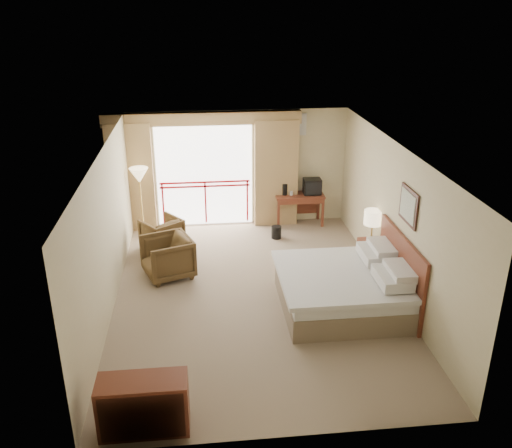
{
  "coord_description": "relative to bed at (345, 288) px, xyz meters",
  "views": [
    {
      "loc": [
        -0.91,
        -8.57,
        4.99
      ],
      "look_at": [
        0.07,
        0.4,
        1.23
      ],
      "focal_mm": 38.0,
      "sensor_mm": 36.0,
      "label": 1
    }
  ],
  "objects": [
    {
      "name": "wall_left",
      "position": [
        -4.0,
        0.6,
        0.97
      ],
      "size": [
        0.0,
        7.0,
        7.0
      ],
      "primitive_type": "plane",
      "rotation": [
        1.57,
        0.0,
        1.57
      ],
      "color": "#C5B78C",
      "rests_on": "ground"
    },
    {
      "name": "balcony_door",
      "position": [
        -2.3,
        4.08,
        0.82
      ],
      "size": [
        2.4,
        0.0,
        2.4
      ],
      "primitive_type": "plane",
      "rotation": [
        1.57,
        0.0,
        0.0
      ],
      "color": "white",
      "rests_on": "wall_back"
    },
    {
      "name": "side_table",
      "position": [
        -3.39,
        2.2,
        -0.04
      ],
      "size": [
        0.45,
        0.45,
        0.49
      ],
      "rotation": [
        0.0,
        0.0,
        -0.28
      ],
      "color": "black",
      "rests_on": "floor"
    },
    {
      "name": "wall_right",
      "position": [
        1.0,
        0.6,
        0.97
      ],
      "size": [
        0.0,
        7.0,
        7.0
      ],
      "primitive_type": "plane",
      "rotation": [
        1.57,
        0.0,
        -1.57
      ],
      "color": "#C5B78C",
      "rests_on": "ground"
    },
    {
      "name": "table_lamp",
      "position": [
        0.88,
        1.41,
        0.7
      ],
      "size": [
        0.35,
        0.35,
        0.61
      ],
      "rotation": [
        0.0,
        0.0,
        -0.32
      ],
      "color": "tan",
      "rests_on": "nightstand"
    },
    {
      "name": "valance",
      "position": [
        -2.3,
        3.98,
        2.17
      ],
      "size": [
        4.4,
        0.22,
        0.28
      ],
      "primitive_type": "cube",
      "color": "olive",
      "rests_on": "wall_back"
    },
    {
      "name": "armchair_near",
      "position": [
        -3.09,
        1.5,
        -0.38
      ],
      "size": [
        1.13,
        1.12,
        0.81
      ],
      "primitive_type": "imported",
      "rotation": [
        0.0,
        0.0,
        -1.22
      ],
      "color": "#42301A",
      "rests_on": "floor"
    },
    {
      "name": "nightstand",
      "position": [
        0.88,
        1.36,
        -0.08
      ],
      "size": [
        0.45,
        0.53,
        0.6
      ],
      "primitive_type": "cube",
      "rotation": [
        0.0,
        0.0,
        0.07
      ],
      "color": "#592317",
      "rests_on": "floor"
    },
    {
      "name": "wall_back",
      "position": [
        -1.5,
        4.1,
        0.97
      ],
      "size": [
        5.0,
        0.0,
        5.0
      ],
      "primitive_type": "plane",
      "rotation": [
        1.57,
        0.0,
        0.0
      ],
      "color": "#C5B78C",
      "rests_on": "ground"
    },
    {
      "name": "curtain_left",
      "position": [
        -3.95,
        3.95,
        0.87
      ],
      "size": [
        1.0,
        0.26,
        2.5
      ],
      "primitive_type": "cube",
      "color": "olive",
      "rests_on": "wall_back"
    },
    {
      "name": "ceiling",
      "position": [
        -1.5,
        0.6,
        2.32
      ],
      "size": [
        7.0,
        7.0,
        0.0
      ],
      "primitive_type": "plane",
      "rotation": [
        3.14,
        0.0,
        0.0
      ],
      "color": "white",
      "rests_on": "wall_back"
    },
    {
      "name": "coffee_maker",
      "position": [
        -0.45,
        3.85,
        0.5
      ],
      "size": [
        0.14,
        0.14,
        0.28
      ],
      "primitive_type": "cylinder",
      "rotation": [
        0.0,
        0.0,
        0.13
      ],
      "color": "black",
      "rests_on": "desk"
    },
    {
      "name": "curtain_right",
      "position": [
        -0.65,
        3.95,
        0.87
      ],
      "size": [
        1.0,
        0.26,
        2.5
      ],
      "primitive_type": "cube",
      "color": "olive",
      "rests_on": "wall_back"
    },
    {
      "name": "wall_front",
      "position": [
        -1.5,
        -2.9,
        0.97
      ],
      "size": [
        5.0,
        0.0,
        5.0
      ],
      "primitive_type": "plane",
      "rotation": [
        -1.57,
        0.0,
        0.0
      ],
      "color": "#C5B78C",
      "rests_on": "ground"
    },
    {
      "name": "dresser",
      "position": [
        -3.21,
        -2.57,
        -0.01
      ],
      "size": [
        1.1,
        0.47,
        0.74
      ],
      "rotation": [
        0.0,
        0.0,
        0.01
      ],
      "color": "#592317",
      "rests_on": "floor"
    },
    {
      "name": "phone",
      "position": [
        0.83,
        1.21,
        0.26
      ],
      "size": [
        0.2,
        0.18,
        0.07
      ],
      "primitive_type": "cube",
      "rotation": [
        0.0,
        0.0,
        0.35
      ],
      "color": "black",
      "rests_on": "nightstand"
    },
    {
      "name": "framed_art",
      "position": [
        0.97,
        0.0,
        1.47
      ],
      "size": [
        0.04,
        0.72,
        0.6
      ],
      "color": "black",
      "rests_on": "wall_right"
    },
    {
      "name": "headboard",
      "position": [
        0.96,
        0.0,
        0.27
      ],
      "size": [
        0.06,
        2.1,
        1.3
      ],
      "primitive_type": "cube",
      "color": "#592317",
      "rests_on": "wall_right"
    },
    {
      "name": "hvac_vent",
      "position": [
        -0.2,
        4.07,
        1.97
      ],
      "size": [
        0.5,
        0.04,
        0.5
      ],
      "primitive_type": "cube",
      "color": "silver",
      "rests_on": "wall_back"
    },
    {
      "name": "book",
      "position": [
        -3.39,
        2.2,
        0.11
      ],
      "size": [
        0.21,
        0.25,
        0.02
      ],
      "primitive_type": "imported",
      "rotation": [
        0.0,
        0.0,
        0.24
      ],
      "color": "white",
      "rests_on": "side_table"
    },
    {
      "name": "bed",
      "position": [
        0.0,
        0.0,
        0.0
      ],
      "size": [
        2.13,
        2.06,
        0.97
      ],
      "color": "brown",
      "rests_on": "floor"
    },
    {
      "name": "tv",
      "position": [
        0.2,
        3.84,
        0.55
      ],
      "size": [
        0.41,
        0.32,
        0.37
      ],
      "rotation": [
        0.0,
        0.0,
        -0.11
      ],
      "color": "black",
      "rests_on": "desk"
    },
    {
      "name": "desk",
      "position": [
        -0.1,
        3.9,
        0.2
      ],
      "size": [
        1.14,
        0.55,
        0.75
      ],
      "rotation": [
        0.0,
        0.0,
        0.06
      ],
      "color": "#592317",
      "rests_on": "floor"
    },
    {
      "name": "armchair_far",
      "position": [
        -3.27,
        2.8,
        -0.38
      ],
      "size": [
        1.04,
        1.04,
        0.68
      ],
      "primitive_type": "imported",
      "rotation": [
        0.0,
        0.0,
        -2.5
      ],
      "color": "#42301A",
      "rests_on": "floor"
    },
    {
      "name": "balcony_railing",
      "position": [
        -2.3,
        4.06,
        0.44
      ],
      "size": [
        2.09,
        0.03,
        1.02
      ],
      "color": "#A80E16",
      "rests_on": "wall_back"
    },
    {
      "name": "floor",
      "position": [
        -1.5,
        0.6,
        -0.38
      ],
      "size": [
        7.0,
        7.0,
        0.0
      ],
      "primitive_type": "plane",
      "color": "#7F6D57",
      "rests_on": "ground"
    },
    {
      "name": "floor_lamp",
      "position": [
        -3.72,
        3.47,
        1.01
      ],
      "size": [
        0.41,
        0.41,
        1.61
      ],
      "rotation": [
        0.0,
        0.0,
        0.29
      ],
      "color": "tan",
      "rests_on": "floor"
    },
    {
      "name": "wastebasket",
      "position": [
        -0.75,
        3.06,
        -0.24
      ],
      "size": [
        0.23,
        0.23,
        0.28
      ],
      "primitive_type": "cylinder",
      "rotation": [
        0.0,
        0.0,
        0.04
      ],
      "color": "black",
      "rests_on": "floor"
    },
    {
      "name": "cup",
      "position": [
        -0.3,
        3.8,
        0.42
      ],
      "size": [
        0.07,
        0.07,
        0.1
      ],
      "primitive_type": "cylinder",
      "rotation": [
        0.0,
        0.0,
        -0.05
      ],
      "color": "white",
      "rests_on": "desk"
    }
  ]
}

